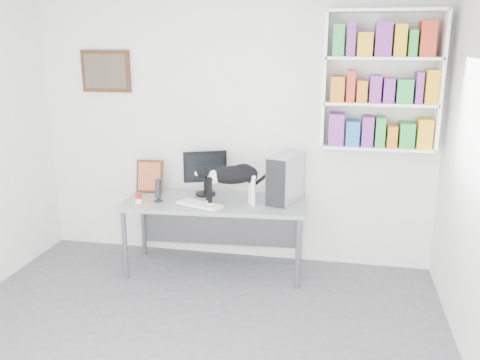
# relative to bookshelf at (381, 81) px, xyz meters

# --- Properties ---
(room) EXTENTS (4.01, 4.01, 2.70)m
(room) POSITION_rel_bookshelf_xyz_m (-1.40, -1.85, -0.50)
(room) COLOR #5D5D63
(room) RESTS_ON ground
(bookshelf) EXTENTS (1.03, 0.28, 1.24)m
(bookshelf) POSITION_rel_bookshelf_xyz_m (0.00, 0.00, 0.00)
(bookshelf) COLOR white
(bookshelf) RESTS_ON room
(wall_art) EXTENTS (0.52, 0.04, 0.42)m
(wall_art) POSITION_rel_bookshelf_xyz_m (-2.70, 0.12, 0.05)
(wall_art) COLOR #482D17
(wall_art) RESTS_ON room
(desk) EXTENTS (1.76, 0.79, 0.72)m
(desk) POSITION_rel_bookshelf_xyz_m (-1.48, -0.27, -1.49)
(desk) COLOR gray
(desk) RESTS_ON room
(monitor) EXTENTS (0.47, 0.35, 0.45)m
(monitor) POSITION_rel_bookshelf_xyz_m (-1.62, -0.09, -0.91)
(monitor) COLOR black
(monitor) RESTS_ON desk
(keyboard) EXTENTS (0.46, 0.30, 0.03)m
(keyboard) POSITION_rel_bookshelf_xyz_m (-1.58, -0.45, -1.12)
(keyboard) COLOR silver
(keyboard) RESTS_ON desk
(pc_tower) EXTENTS (0.32, 0.49, 0.45)m
(pc_tower) POSITION_rel_bookshelf_xyz_m (-0.83, -0.14, -0.91)
(pc_tower) COLOR #A7A8AC
(pc_tower) RESTS_ON desk
(speaker) EXTENTS (0.11, 0.11, 0.23)m
(speaker) POSITION_rel_bookshelf_xyz_m (-2.00, -0.38, -1.02)
(speaker) COLOR black
(speaker) RESTS_ON desk
(leaning_print) EXTENTS (0.28, 0.12, 0.34)m
(leaning_print) POSITION_rel_bookshelf_xyz_m (-2.20, -0.09, -0.97)
(leaning_print) COLOR #482D17
(leaning_print) RESTS_ON desk
(soup_can) EXTENTS (0.06, 0.06, 0.09)m
(soup_can) POSITION_rel_bookshelf_xyz_m (-2.17, -0.47, -1.09)
(soup_can) COLOR #B8160F
(soup_can) RESTS_ON desk
(cat) EXTENTS (0.67, 0.45, 0.40)m
(cat) POSITION_rel_bookshelf_xyz_m (-1.28, -0.39, -0.93)
(cat) COLOR black
(cat) RESTS_ON desk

